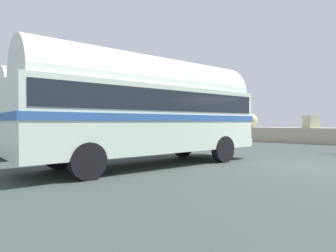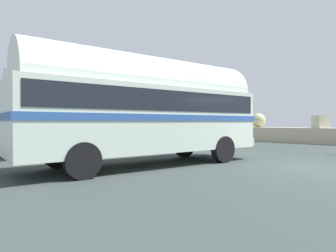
# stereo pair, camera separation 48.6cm
# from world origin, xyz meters

# --- Properties ---
(ground) EXTENTS (32.00, 26.00, 0.02)m
(ground) POSITION_xyz_m (0.00, 0.00, 0.01)
(ground) COLOR #323B39
(vintage_coach) EXTENTS (3.97, 8.88, 3.70)m
(vintage_coach) POSITION_xyz_m (-4.24, -3.19, 2.05)
(vintage_coach) COLOR black
(vintage_coach) RESTS_ON ground
(second_coach) EXTENTS (3.81, 8.86, 3.70)m
(second_coach) POSITION_xyz_m (-9.20, -1.82, 2.05)
(second_coach) COLOR black
(second_coach) RESTS_ON ground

